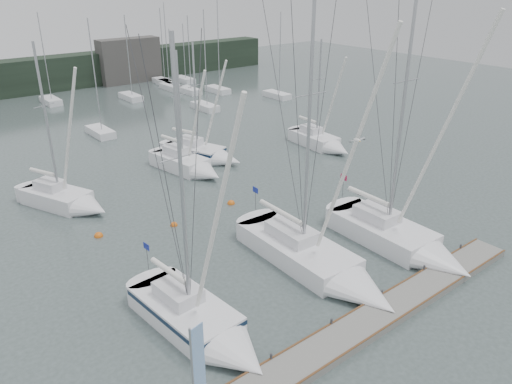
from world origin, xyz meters
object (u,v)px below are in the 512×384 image
sailboat_mid_b (70,201)px  sailboat_mid_d (207,154)px  sailboat_near_left (206,328)px  buoy_c (99,236)px  dock_banner (196,366)px  buoy_a (174,225)px  buoy_b (231,204)px  sailboat_mid_c (191,166)px  sailboat_near_right (408,244)px  sailboat_near_center (326,268)px  sailboat_mid_e (323,143)px

sailboat_mid_b → sailboat_mid_d: size_ratio=1.12×
sailboat_mid_d → sailboat_near_left: bearing=-143.4°
buoy_c → dock_banner: 18.21m
buoy_a → buoy_b: (5.38, 0.38, 0.00)m
sailboat_near_left → sailboat_mid_c: bearing=55.5°
sailboat_near_right → sailboat_mid_b: sailboat_near_right is taller
sailboat_near_center → dock_banner: bearing=-157.7°
sailboat_near_right → dock_banner: bearing=-168.5°
sailboat_near_center → sailboat_mid_c: size_ratio=1.56×
sailboat_mid_d → dock_banner: size_ratio=2.56×
buoy_a → dock_banner: dock_banner is taller
sailboat_near_right → sailboat_near_center: bearing=169.5°
sailboat_near_left → sailboat_mid_c: size_ratio=1.35×
sailboat_mid_c → sailboat_mid_d: bearing=23.3°
sailboat_mid_e → buoy_b: sailboat_mid_e is taller
sailboat_near_left → sailboat_near_center: sailboat_near_center is taller
buoy_b → buoy_c: (-10.27, 1.44, 0.00)m
sailboat_mid_e → sailboat_near_right: bearing=-116.9°
sailboat_near_center → buoy_a: bearing=110.1°
sailboat_mid_c → buoy_b: size_ratio=19.20×
buoy_a → buoy_c: 5.21m
sailboat_mid_c → buoy_a: sailboat_mid_c is taller
buoy_a → sailboat_near_left: bearing=-112.8°
buoy_c → sailboat_near_center: bearing=-56.9°
dock_banner → sailboat_mid_b: bearing=69.7°
sailboat_near_center → sailboat_mid_e: bearing=46.6°
sailboat_near_center → sailboat_near_left: bearing=-177.5°
sailboat_near_left → dock_banner: sailboat_near_left is taller
sailboat_mid_e → buoy_a: (-20.74, -5.30, -0.57)m
sailboat_near_left → sailboat_near_center: bearing=-3.9°
dock_banner → sailboat_near_right: bearing=-2.9°
buoy_b → sailboat_near_center: bearing=-97.8°
sailboat_near_left → sailboat_mid_b: sailboat_near_left is taller
sailboat_near_left → sailboat_mid_d: sailboat_near_left is taller
sailboat_mid_d → sailboat_mid_e: bearing=-42.0°
sailboat_mid_b → sailboat_mid_c: bearing=-20.4°
sailboat_near_left → sailboat_mid_c: (11.32, 19.59, -0.01)m
sailboat_near_center → sailboat_mid_b: bearing=116.2°
sailboat_mid_d → buoy_c: size_ratio=19.30×
dock_banner → sailboat_mid_e: bearing=23.9°
buoy_a → dock_banner: bearing=-116.7°
sailboat_near_center → sailboat_mid_c: bearing=84.1°
sailboat_mid_c → buoy_a: (-6.45, -8.03, -0.62)m
sailboat_near_right → sailboat_mid_b: (-14.67, 20.24, -0.04)m
sailboat_mid_b → dock_banner: sailboat_mid_b is taller
sailboat_near_right → buoy_a: bearing=129.7°
sailboat_near_right → sailboat_mid_b: bearing=127.9°
sailboat_mid_b → buoy_c: (-0.13, -5.60, -0.60)m
sailboat_mid_e → buoy_c: sailboat_mid_e is taller
sailboat_mid_d → buoy_a: (-9.44, -9.94, -0.61)m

